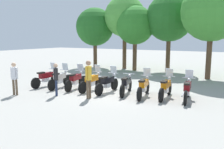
{
  "coord_description": "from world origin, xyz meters",
  "views": [
    {
      "loc": [
        6.28,
        -10.25,
        2.89
      ],
      "look_at": [
        0.0,
        0.5,
        0.9
      ],
      "focal_mm": 37.53,
      "sensor_mm": 36.0,
      "label": 1
    }
  ],
  "objects_px": {
    "motorcycle_2": "(75,80)",
    "motorcycle_8": "(187,89)",
    "person_1": "(56,77)",
    "tree_2": "(135,25)",
    "motorcycle_5": "(126,84)",
    "motorcycle_6": "(144,86)",
    "person_0": "(14,76)",
    "tree_1": "(125,17)",
    "motorcycle_7": "(166,87)",
    "motorcycle_4": "(108,83)",
    "tree_3": "(169,18)",
    "motorcycle_0": "(46,78)",
    "motorcycle_3": "(92,81)",
    "motorcycle_1": "(60,79)",
    "person_2": "(89,76)",
    "tree_4": "(212,11)",
    "tree_0": "(95,27)"
  },
  "relations": [
    {
      "from": "motorcycle_6",
      "to": "motorcycle_7",
      "type": "height_order",
      "value": "same"
    },
    {
      "from": "motorcycle_7",
      "to": "person_0",
      "type": "distance_m",
      "value": 7.48
    },
    {
      "from": "motorcycle_5",
      "to": "tree_4",
      "type": "xyz_separation_m",
      "value": [
        2.94,
        6.75,
        4.1
      ]
    },
    {
      "from": "person_0",
      "to": "person_2",
      "type": "relative_size",
      "value": 0.91
    },
    {
      "from": "motorcycle_4",
      "to": "person_2",
      "type": "distance_m",
      "value": 1.61
    },
    {
      "from": "tree_0",
      "to": "motorcycle_1",
      "type": "bearing_deg",
      "value": -67.89
    },
    {
      "from": "motorcycle_0",
      "to": "motorcycle_1",
      "type": "distance_m",
      "value": 0.99
    },
    {
      "from": "motorcycle_3",
      "to": "tree_2",
      "type": "bearing_deg",
      "value": 8.25
    },
    {
      "from": "motorcycle_4",
      "to": "tree_3",
      "type": "bearing_deg",
      "value": -2.65
    },
    {
      "from": "motorcycle_2",
      "to": "motorcycle_8",
      "type": "bearing_deg",
      "value": -94.22
    },
    {
      "from": "motorcycle_5",
      "to": "motorcycle_6",
      "type": "bearing_deg",
      "value": -107.21
    },
    {
      "from": "person_0",
      "to": "tree_1",
      "type": "bearing_deg",
      "value": -16.87
    },
    {
      "from": "motorcycle_3",
      "to": "motorcycle_8",
      "type": "relative_size",
      "value": 1.0
    },
    {
      "from": "person_1",
      "to": "tree_2",
      "type": "height_order",
      "value": "tree_2"
    },
    {
      "from": "person_1",
      "to": "motorcycle_3",
      "type": "bearing_deg",
      "value": -156.58
    },
    {
      "from": "person_2",
      "to": "tree_0",
      "type": "distance_m",
      "value": 12.28
    },
    {
      "from": "tree_0",
      "to": "person_2",
      "type": "bearing_deg",
      "value": -57.15
    },
    {
      "from": "tree_2",
      "to": "tree_3",
      "type": "relative_size",
      "value": 0.87
    },
    {
      "from": "person_1",
      "to": "tree_1",
      "type": "height_order",
      "value": "tree_1"
    },
    {
      "from": "person_0",
      "to": "motorcycle_7",
      "type": "bearing_deg",
      "value": -80.38
    },
    {
      "from": "motorcycle_7",
      "to": "tree_2",
      "type": "bearing_deg",
      "value": 30.26
    },
    {
      "from": "motorcycle_0",
      "to": "motorcycle_4",
      "type": "distance_m",
      "value": 4.01
    },
    {
      "from": "motorcycle_8",
      "to": "tree_1",
      "type": "height_order",
      "value": "tree_1"
    },
    {
      "from": "motorcycle_5",
      "to": "tree_3",
      "type": "relative_size",
      "value": 0.34
    },
    {
      "from": "motorcycle_0",
      "to": "tree_1",
      "type": "distance_m",
      "value": 10.29
    },
    {
      "from": "tree_0",
      "to": "tree_4",
      "type": "relative_size",
      "value": 0.85
    },
    {
      "from": "motorcycle_2",
      "to": "motorcycle_5",
      "type": "xyz_separation_m",
      "value": [
        2.99,
        0.39,
        -0.01
      ]
    },
    {
      "from": "motorcycle_4",
      "to": "motorcycle_8",
      "type": "height_order",
      "value": "same"
    },
    {
      "from": "motorcycle_5",
      "to": "tree_3",
      "type": "distance_m",
      "value": 9.79
    },
    {
      "from": "motorcycle_2",
      "to": "motorcycle_3",
      "type": "relative_size",
      "value": 0.99
    },
    {
      "from": "person_1",
      "to": "motorcycle_2",
      "type": "bearing_deg",
      "value": -126.31
    },
    {
      "from": "tree_2",
      "to": "motorcycle_5",
      "type": "bearing_deg",
      "value": -67.92
    },
    {
      "from": "motorcycle_3",
      "to": "person_2",
      "type": "bearing_deg",
      "value": -149.99
    },
    {
      "from": "motorcycle_0",
      "to": "tree_1",
      "type": "bearing_deg",
      "value": -3.24
    },
    {
      "from": "tree_0",
      "to": "motorcycle_4",
      "type": "bearing_deg",
      "value": -52.25
    },
    {
      "from": "motorcycle_6",
      "to": "tree_3",
      "type": "height_order",
      "value": "tree_3"
    },
    {
      "from": "tree_2",
      "to": "motorcycle_7",
      "type": "bearing_deg",
      "value": -56.19
    },
    {
      "from": "motorcycle_4",
      "to": "motorcycle_6",
      "type": "xyz_separation_m",
      "value": [
        1.99,
        0.13,
        0.0
      ]
    },
    {
      "from": "motorcycle_1",
      "to": "person_2",
      "type": "xyz_separation_m",
      "value": [
        2.86,
        -1.12,
        0.57
      ]
    },
    {
      "from": "person_0",
      "to": "motorcycle_3",
      "type": "bearing_deg",
      "value": -60.8
    },
    {
      "from": "motorcycle_7",
      "to": "tree_4",
      "type": "relative_size",
      "value": 0.33
    },
    {
      "from": "motorcycle_8",
      "to": "person_0",
      "type": "height_order",
      "value": "person_0"
    },
    {
      "from": "motorcycle_1",
      "to": "tree_0",
      "type": "xyz_separation_m",
      "value": [
        -3.63,
        8.93,
        3.33
      ]
    },
    {
      "from": "tree_0",
      "to": "person_0",
      "type": "bearing_deg",
      "value": -75.71
    },
    {
      "from": "motorcycle_5",
      "to": "tree_2",
      "type": "xyz_separation_m",
      "value": [
        -3.31,
        8.16,
        3.38
      ]
    },
    {
      "from": "tree_2",
      "to": "motorcycle_0",
      "type": "bearing_deg",
      "value": -100.69
    },
    {
      "from": "motorcycle_8",
      "to": "person_2",
      "type": "distance_m",
      "value": 4.61
    },
    {
      "from": "motorcycle_7",
      "to": "tree_4",
      "type": "distance_m",
      "value": 7.75
    },
    {
      "from": "person_0",
      "to": "tree_3",
      "type": "height_order",
      "value": "tree_3"
    },
    {
      "from": "motorcycle_3",
      "to": "motorcycle_5",
      "type": "bearing_deg",
      "value": -83.46
    }
  ]
}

